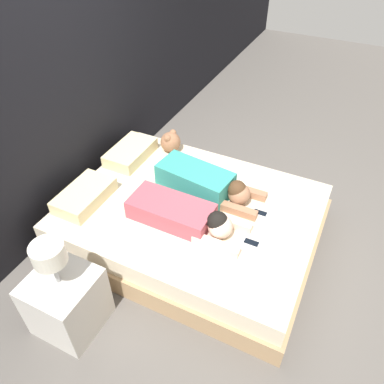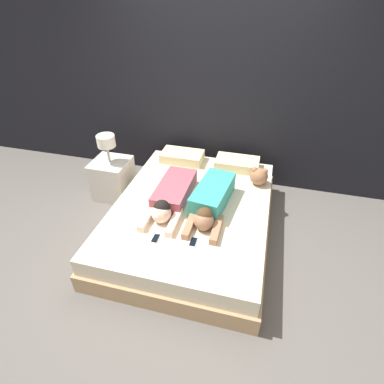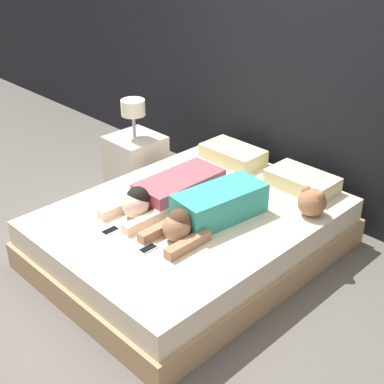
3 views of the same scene
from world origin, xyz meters
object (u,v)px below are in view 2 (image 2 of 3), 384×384
Objects in this scene: pillow_head_right at (237,164)px; cell_phone_right at (193,242)px; nightstand at (112,176)px; pillow_head_left at (182,157)px; cell_phone_left at (156,239)px; bed at (192,218)px; person_left at (171,196)px; plush_toy at (259,176)px; person_right at (211,200)px.

cell_phone_right is (-0.20, -1.41, -0.06)m from pillow_head_right.
cell_phone_right is 0.16× the size of nightstand.
pillow_head_left is 0.72m from pillow_head_right.
cell_phone_left is 0.16× the size of nightstand.
pillow_head_left is at bearing 112.83° from bed.
pillow_head_right is 0.54× the size of person_left.
bed is at bearing -19.82° from nightstand.
plush_toy is 0.25× the size of nightstand.
plush_toy is at bearing -45.77° from pillow_head_right.
plush_toy is at bearing -16.35° from pillow_head_left.
nightstand is at bearing 161.74° from person_right.
bed is 0.96m from pillow_head_left.
plush_toy reaches higher than pillow_head_right.
cell_phone_left is (0.17, -1.46, -0.06)m from pillow_head_left.
nightstand is (-1.37, 0.45, -0.21)m from person_right.
person_right reaches higher than plush_toy.
nightstand is (-0.98, 1.02, -0.11)m from cell_phone_left.
person_right is at bearing -18.26° from nightstand.
bed is 0.96m from pillow_head_right.
person_right is at bearing 84.87° from cell_phone_right.
cell_phone_left is 1.00× the size of cell_phone_right.
nightstand is (-1.33, 0.98, -0.11)m from cell_phone_right.
plush_toy reaches higher than cell_phone_right.
bed is at bearing 12.08° from person_left.
nightstand is at bearing 160.18° from bed.
pillow_head_left is at bearing 28.39° from nightstand.
plush_toy is (0.29, -0.30, 0.05)m from pillow_head_right.
person_right is (0.57, -0.89, 0.04)m from pillow_head_left.
cell_phone_left and cell_phone_right have the same top height.
cell_phone_right is (0.16, -0.56, 0.20)m from bed.
cell_phone_left is at bearing -46.26° from nightstand.
person_left is at bearing -122.62° from pillow_head_right.
bed is 2.53× the size of nightstand.
plush_toy reaches higher than bed.
person_right is 0.54m from cell_phone_right.
pillow_head_left is 4.04× the size of cell_phone_right.
pillow_head_right is 0.42m from plush_toy.
pillow_head_left is 4.04× the size of cell_phone_left.
person_left reaches higher than cell_phone_left.
person_left is at bearing -144.98° from plush_toy.
person_left is 0.56m from cell_phone_left.
bed is at bearing 105.95° from cell_phone_right.
bed is at bearing -139.19° from plush_toy.
pillow_head_left is 1.47m from cell_phone_left.
bed is 16.21× the size of cell_phone_left.
cell_phone_left is (-0.39, -0.57, -0.10)m from person_right.
person_right is (0.42, 0.01, 0.02)m from person_left.
nightstand reaches higher than bed.
pillow_head_left is 0.91m from person_left.
pillow_head_right is at bearing 67.17° from bed.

